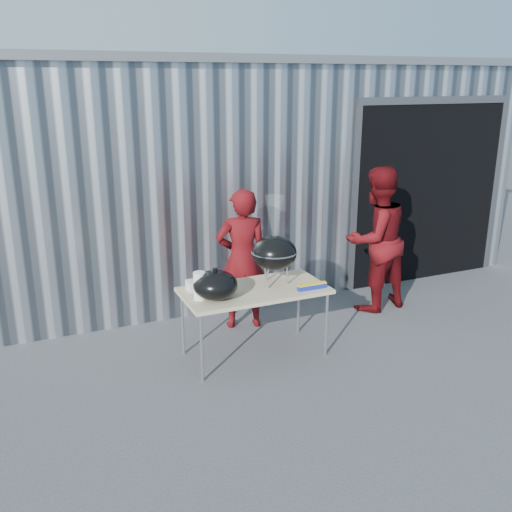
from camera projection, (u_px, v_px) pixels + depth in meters
name	position (u px, v px, depth m)	size (l,w,h in m)	color
ground	(267.00, 372.00, 5.73)	(80.00, 80.00, 0.00)	#414144
building	(203.00, 158.00, 9.64)	(8.20, 6.20, 3.10)	silver
folding_table	(254.00, 292.00, 5.90)	(1.50, 0.75, 0.75)	tan
kettle_grill	(274.00, 247.00, 5.90)	(0.48, 0.48, 0.95)	black
grill_lid	(215.00, 285.00, 5.58)	(0.44, 0.44, 0.32)	black
paper_towels	(199.00, 286.00, 5.57)	(0.12, 0.12, 0.28)	white
white_tub	(197.00, 285.00, 5.85)	(0.20, 0.15, 0.10)	white
foil_box	(312.00, 286.00, 5.87)	(0.32, 0.05, 0.06)	navy
person_cook	(242.00, 259.00, 6.59)	(0.60, 0.40, 1.66)	#51090D
person_bystander	(376.00, 239.00, 7.10)	(0.89, 0.69, 1.82)	#51090D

